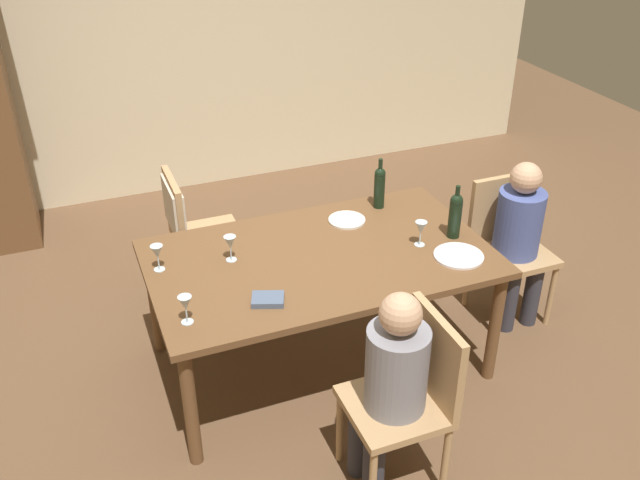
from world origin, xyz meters
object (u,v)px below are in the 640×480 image
Objects in this scene: wine_glass_centre at (230,243)px; dinner_plate_host at (459,256)px; chair_near at (411,390)px; wine_glass_near_right at (157,253)px; dinner_plate_guest_left at (347,220)px; chair_right_end at (507,238)px; dining_table at (320,267)px; wine_glass_near_left at (185,304)px; handbag at (261,271)px; person_woman_host at (520,232)px; chair_far_left at (188,222)px; wine_bottle_tall_green at (455,214)px; wine_glass_far at (421,229)px; wine_bottle_dark_red at (379,186)px; person_man_bearded at (391,380)px.

wine_glass_centre is 0.54× the size of dinner_plate_host.
chair_near is 0.92m from dinner_plate_host.
wine_glass_near_right is 0.67× the size of dinner_plate_guest_left.
chair_right_end is at bearing -2.55° from wine_glass_near_right.
wine_glass_near_left is (-0.81, -0.33, 0.18)m from dining_table.
chair_right_end and chair_near have the same top height.
dinner_plate_guest_left is 0.98m from handbag.
person_woman_host is 2.20m from wine_glass_near_right.
wine_glass_near_right is (-2.17, 0.10, 0.33)m from chair_right_end.
chair_far_left is 6.17× the size of wine_glass_near_right.
wine_glass_near_right is at bearing 170.70° from wine_bottle_tall_green.
wine_bottle_tall_green is 2.17× the size of wine_glass_far.
chair_near is at bearing -109.22° from wine_bottle_dark_red.
chair_far_left is (-0.63, 1.87, 0.06)m from chair_near.
wine_glass_near_left is at bearing -120.31° from handbag.
person_man_bearded is 1.21m from wine_bottle_tall_green.
dining_table is 0.90m from wine_glass_near_left.
wine_glass_near_right is 0.54× the size of dinner_plate_host.
person_woman_host is at bearing -5.15° from wine_glass_centre.
dining_table is 12.64× the size of wine_glass_far.
chair_far_left is at bearing 18.75° from chair_near.
wine_glass_near_right is (-0.83, 1.12, 0.22)m from person_man_bearded.
person_woman_host is 3.38× the size of wine_bottle_dark_red.
chair_near is at bearing -85.08° from handbag.
dinner_plate_guest_left is (-0.50, 0.39, -0.14)m from wine_bottle_tall_green.
wine_bottle_dark_red is at bearing 64.31° from chair_far_left.
dinner_plate_host is 1.24× the size of dinner_plate_guest_left.
wine_bottle_tall_green is at bearing 66.89° from dinner_plate_host.
dinner_plate_host is (0.62, 0.64, 0.23)m from chair_near.
chair_near is at bearing -133.99° from dinner_plate_host.
wine_bottle_tall_green reaches higher than wine_glass_near_left.
person_woman_host is 1.09m from dinner_plate_guest_left.
chair_far_left is (-0.55, 0.94, -0.09)m from dining_table.
chair_right_end is 6.17× the size of wine_glass_near_left.
dinner_plate_host is at bearing -22.77° from dining_table.
chair_near is (-1.23, -1.02, 0.00)m from chair_right_end.
chair_right_end is 0.84× the size of person_man_bearded.
chair_right_end is 1.69m from person_man_bearded.
dinner_plate_host is at bearing -43.99° from chair_near.
dinner_plate_guest_left is (-0.27, 0.41, -0.10)m from wine_glass_far.
wine_glass_centre reaches higher than handbag.
wine_bottle_dark_red reaches higher than chair_right_end.
wine_glass_far is at bearing 125.21° from dinner_plate_host.
chair_right_end is 3.29× the size of handbag.
dining_table is 1.32m from person_woman_host.
wine_bottle_tall_green reaches higher than chair_near.
wine_glass_near_right is at bearing -136.01° from handbag.
person_woman_host and person_man_bearded have the same top height.
wine_glass_near_right is at bearing -5.50° from person_woman_host.
handbag is (0.74, 1.27, -0.75)m from wine_glass_near_left.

